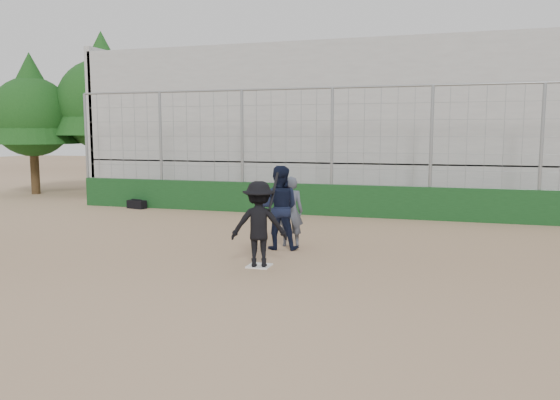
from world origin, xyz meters
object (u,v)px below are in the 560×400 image
(batter_at_plate, at_px, (259,224))
(equipment_bag, at_px, (137,204))
(catcher_crouched, at_px, (279,222))
(umpire, at_px, (290,215))

(batter_at_plate, bearing_deg, equipment_bag, 135.51)
(equipment_bag, bearing_deg, batter_at_plate, -44.49)
(catcher_crouched, xyz_separation_m, equipment_bag, (-6.72, 5.02, -0.48))
(batter_at_plate, xyz_separation_m, catcher_crouched, (-0.11, 1.68, -0.21))
(catcher_crouched, bearing_deg, equipment_bag, 143.21)
(batter_at_plate, xyz_separation_m, umpire, (0.03, 2.12, -0.11))
(batter_at_plate, relative_size, equipment_bag, 2.54)
(batter_at_plate, height_order, equipment_bag, batter_at_plate)
(umpire, bearing_deg, equipment_bag, -51.46)
(equipment_bag, bearing_deg, catcher_crouched, -36.79)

